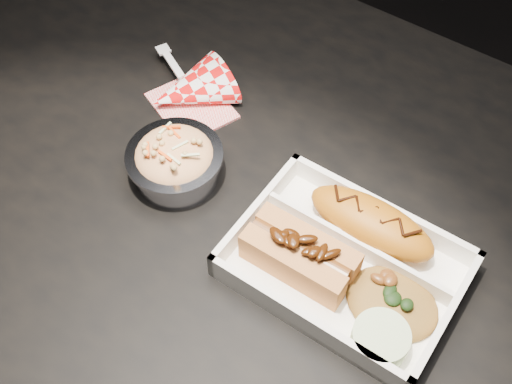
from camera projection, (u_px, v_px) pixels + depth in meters
dining_table at (265, 235)px, 0.87m from camera, size 1.20×0.80×0.75m
food_tray at (345, 266)px, 0.72m from camera, size 0.25×0.18×0.04m
fried_pastry at (371, 223)px, 0.73m from camera, size 0.16×0.07×0.05m
hotdog at (300, 253)px, 0.71m from camera, size 0.13×0.06×0.06m
fried_rice_mound at (394, 298)px, 0.69m from camera, size 0.11×0.09×0.03m
cupcake_liner at (380, 340)px, 0.66m from camera, size 0.06×0.06×0.03m
foil_coleslaw_cup at (175, 160)px, 0.79m from camera, size 0.12×0.12×0.07m
napkin_fork at (190, 91)px, 0.88m from camera, size 0.17×0.14×0.10m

